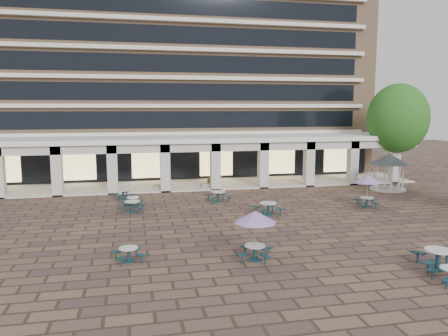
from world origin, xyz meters
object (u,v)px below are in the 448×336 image
(picnic_table_1, at_px, (129,253))
(planter_left, at_px, (164,185))
(planter_right, at_px, (210,183))
(gazebo, at_px, (389,163))

(picnic_table_1, height_order, planter_left, planter_left)
(picnic_table_1, distance_m, planter_right, 18.16)
(gazebo, bearing_deg, planter_right, 166.02)
(picnic_table_1, xyz_separation_m, planter_left, (2.86, 16.85, 0.07))
(planter_left, distance_m, planter_right, 3.89)
(gazebo, relative_size, planter_left, 2.19)
(picnic_table_1, height_order, gazebo, gazebo)
(planter_left, height_order, planter_right, planter_right)
(picnic_table_1, relative_size, gazebo, 0.52)
(picnic_table_1, relative_size, planter_left, 1.13)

